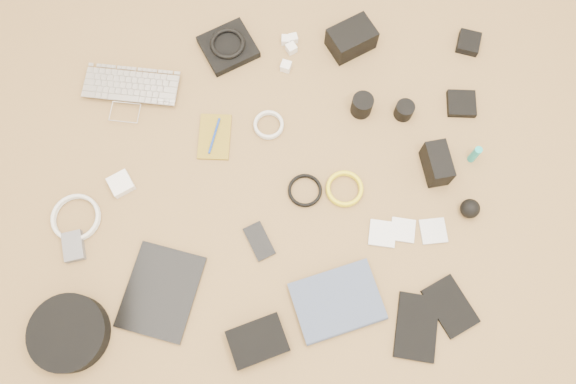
{
  "coord_description": "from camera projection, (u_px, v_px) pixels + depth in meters",
  "views": [
    {
      "loc": [
        -0.01,
        -0.53,
        1.67
      ],
      "look_at": [
        0.04,
        -0.02,
        0.02
      ],
      "focal_mm": 35.0,
      "sensor_mm": 36.0,
      "label": 1
    }
  ],
  "objects": [
    {
      "name": "laptop",
      "position": [
        129.0,
        98.0,
        1.83
      ],
      "size": [
        0.35,
        0.27,
        0.02
      ],
      "primitive_type": "imported",
      "rotation": [
        0.0,
        0.0,
        -0.21
      ],
      "color": "silver",
      "rests_on": "ground"
    },
    {
      "name": "headphone_pouch",
      "position": [
        228.0,
        47.0,
        1.88
      ],
      "size": [
        0.21,
        0.21,
        0.03
      ],
      "primitive_type": "cube",
      "rotation": [
        0.0,
        0.0,
        0.39
      ],
      "color": "black",
      "rests_on": "ground"
    },
    {
      "name": "headphones",
      "position": [
        228.0,
        43.0,
        1.86
      ],
      "size": [
        0.15,
        0.15,
        0.01
      ],
      "primitive_type": "torus",
      "rotation": [
        0.0,
        0.0,
        -0.31
      ],
      "color": "black",
      "rests_on": "headphone_pouch"
    },
    {
      "name": "charger_a",
      "position": [
        291.0,
        48.0,
        1.88
      ],
      "size": [
        0.04,
        0.04,
        0.03
      ],
      "primitive_type": "cube",
      "rotation": [
        0.0,
        0.0,
        0.43
      ],
      "color": "white",
      "rests_on": "ground"
    },
    {
      "name": "charger_b",
      "position": [
        286.0,
        40.0,
        1.89
      ],
      "size": [
        0.03,
        0.03,
        0.03
      ],
      "primitive_type": "cube",
      "rotation": [
        0.0,
        0.0,
        -0.14
      ],
      "color": "white",
      "rests_on": "ground"
    },
    {
      "name": "charger_c",
      "position": [
        293.0,
        38.0,
        1.89
      ],
      "size": [
        0.03,
        0.03,
        0.03
      ],
      "primitive_type": "cube",
      "rotation": [
        0.0,
        0.0,
        0.14
      ],
      "color": "white",
      "rests_on": "ground"
    },
    {
      "name": "charger_d",
      "position": [
        286.0,
        66.0,
        1.86
      ],
      "size": [
        0.04,
        0.04,
        0.03
      ],
      "primitive_type": "cube",
      "rotation": [
        0.0,
        0.0,
        -0.42
      ],
      "color": "white",
      "rests_on": "ground"
    },
    {
      "name": "dslr_camera",
      "position": [
        351.0,
        39.0,
        1.86
      ],
      "size": [
        0.17,
        0.15,
        0.08
      ],
      "primitive_type": "cube",
      "rotation": [
        0.0,
        0.0,
        0.41
      ],
      "color": "black",
      "rests_on": "ground"
    },
    {
      "name": "lens_pouch",
      "position": [
        469.0,
        43.0,
        1.89
      ],
      "size": [
        0.1,
        0.1,
        0.03
      ],
      "primitive_type": "cube",
      "rotation": [
        0.0,
        0.0,
        -0.37
      ],
      "color": "black",
      "rests_on": "ground"
    },
    {
      "name": "notebook_olive",
      "position": [
        215.0,
        137.0,
        1.79
      ],
      "size": [
        0.12,
        0.17,
        0.01
      ],
      "primitive_type": "cube",
      "rotation": [
        0.0,
        0.0,
        -0.14
      ],
      "color": "olive",
      "rests_on": "ground"
    },
    {
      "name": "pen_blue",
      "position": [
        214.0,
        136.0,
        1.79
      ],
      "size": [
        0.05,
        0.12,
        0.01
      ],
      "primitive_type": "cylinder",
      "rotation": [
        1.57,
        0.0,
        -0.33
      ],
      "color": "#13349B",
      "rests_on": "notebook_olive"
    },
    {
      "name": "cable_white_a",
      "position": [
        269.0,
        126.0,
        1.8
      ],
      "size": [
        0.13,
        0.13,
        0.01
      ],
      "primitive_type": "torus",
      "rotation": [
        0.0,
        0.0,
        -0.43
      ],
      "color": "silver",
      "rests_on": "ground"
    },
    {
      "name": "lens_a",
      "position": [
        362.0,
        105.0,
        1.79
      ],
      "size": [
        0.08,
        0.08,
        0.07
      ],
      "primitive_type": "cylinder",
      "rotation": [
        0.0,
        0.0,
        0.17
      ],
      "color": "black",
      "rests_on": "ground"
    },
    {
      "name": "lens_b",
      "position": [
        404.0,
        110.0,
        1.8
      ],
      "size": [
        0.08,
        0.08,
        0.06
      ],
      "primitive_type": "cylinder",
      "rotation": [
        0.0,
        0.0,
        0.33
      ],
      "color": "black",
      "rests_on": "ground"
    },
    {
      "name": "card_reader",
      "position": [
        461.0,
        104.0,
        1.82
      ],
      "size": [
        0.1,
        0.1,
        0.02
      ],
      "primitive_type": "cube",
      "rotation": [
        0.0,
        0.0,
        -0.13
      ],
      "color": "black",
      "rests_on": "ground"
    },
    {
      "name": "power_brick",
      "position": [
        121.0,
        184.0,
        1.74
      ],
      "size": [
        0.09,
        0.09,
        0.03
      ],
      "primitive_type": "cube",
      "rotation": [
        0.0,
        0.0,
        0.43
      ],
      "color": "white",
      "rests_on": "ground"
    },
    {
      "name": "cable_white_b",
      "position": [
        77.0,
        218.0,
        1.71
      ],
      "size": [
        0.19,
        0.19,
        0.01
      ],
      "primitive_type": "torus",
      "rotation": [
        0.0,
        0.0,
        0.32
      ],
      "color": "silver",
      "rests_on": "ground"
    },
    {
      "name": "cable_black",
      "position": [
        305.0,
        191.0,
        1.74
      ],
      "size": [
        0.12,
        0.12,
        0.01
      ],
      "primitive_type": "torus",
      "rotation": [
        0.0,
        0.0,
        -0.09
      ],
      "color": "black",
      "rests_on": "ground"
    },
    {
      "name": "cable_yellow",
      "position": [
        344.0,
        189.0,
        1.74
      ],
      "size": [
        0.12,
        0.12,
        0.01
      ],
      "primitive_type": "torus",
      "rotation": [
        0.0,
        0.0,
        -0.03
      ],
      "color": "yellow",
      "rests_on": "ground"
    },
    {
      "name": "flash",
      "position": [
        437.0,
        164.0,
        1.72
      ],
      "size": [
        0.08,
        0.13,
        0.09
      ],
      "primitive_type": "cube",
      "rotation": [
        0.0,
        0.0,
        0.09
      ],
      "color": "black",
      "rests_on": "ground"
    },
    {
      "name": "lens_cleaner",
      "position": [
        475.0,
        154.0,
        1.74
      ],
      "size": [
        0.03,
        0.03,
        0.08
      ],
      "primitive_type": "cylinder",
      "rotation": [
        0.0,
        0.0,
        -0.43
      ],
      "color": "#19A7A3",
      "rests_on": "ground"
    },
    {
      "name": "battery_charger",
      "position": [
        74.0,
        246.0,
        1.68
      ],
      "size": [
        0.07,
        0.1,
        0.03
      ],
      "primitive_type": "cube",
      "rotation": [
        0.0,
        0.0,
        0.14
      ],
      "color": "slate",
      "rests_on": "ground"
    },
    {
      "name": "tablet",
      "position": [
        161.0,
        292.0,
        1.65
      ],
      "size": [
        0.28,
        0.31,
        0.01
      ],
      "primitive_type": "cube",
      "rotation": [
        0.0,
        0.0,
        -0.36
      ],
      "color": "black",
      "rests_on": "ground"
    },
    {
      "name": "phone",
      "position": [
        259.0,
        241.0,
        1.69
      ],
      "size": [
        0.09,
        0.13,
        0.01
      ],
      "primitive_type": "cube",
      "rotation": [
        0.0,
        0.0,
        0.36
      ],
      "color": "black",
      "rests_on": "ground"
    },
    {
      "name": "filter_case_left",
      "position": [
        382.0,
        234.0,
        1.7
      ],
      "size": [
        0.1,
        0.1,
        0.01
      ],
      "primitive_type": "cube",
      "rotation": [
        0.0,
        0.0,
        -0.24
      ],
      "color": "silver",
      "rests_on": "ground"
    },
    {
      "name": "filter_case_mid",
      "position": [
        403.0,
        230.0,
        1.7
      ],
      "size": [
        0.09,
        0.09,
        0.01
      ],
      "primitive_type": "cube",
      "rotation": [
        0.0,
        0.0,
        -0.25
      ],
      "color": "silver",
      "rests_on": "ground"
    },
    {
      "name": "filter_case_right",
      "position": [
        433.0,
        231.0,
        1.7
      ],
      "size": [
        0.08,
        0.08,
        0.01
      ],
      "primitive_type": "cube",
      "rotation": [
        0.0,
        0.0,
        0.0
      ],
      "color": "silver",
      "rests_on": "ground"
    },
    {
      "name": "air_blower",
      "position": [
        470.0,
        209.0,
        1.7
      ],
      "size": [
        0.08,
        0.08,
        0.06
      ],
      "primitive_type": "sphere",
      "rotation": [
        0.0,
        0.0,
        0.37
      ],
      "color": "black",
      "rests_on": "ground"
    },
    {
      "name": "headphone_case",
      "position": [
        69.0,
        333.0,
        1.59
      ],
      "size": [
        0.25,
        0.25,
        0.06
      ],
      "primitive_type": "cylinder",
      "rotation": [
        0.0,
        0.0,
        0.17
      ],
      "color": "black",
      "rests_on": "ground"
    },
    {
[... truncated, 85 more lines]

